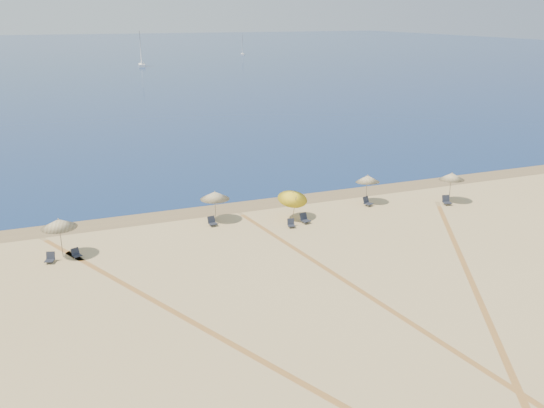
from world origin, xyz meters
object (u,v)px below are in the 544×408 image
(umbrella_1, at_px, (59,224))
(umbrella_3, at_px, (293,196))
(chair_4, at_px, (212,222))
(chair_6, at_px, (305,219))
(sailboat_0, at_px, (141,56))
(umbrella_5, at_px, (452,176))
(umbrella_4, at_px, (368,179))
(sailboat_2, at_px, (243,49))
(chair_2, at_px, (50,258))
(chair_8, at_px, (446,201))
(chair_3, at_px, (76,254))
(chair_7, at_px, (367,202))
(umbrella_2, at_px, (215,195))
(chair_5, at_px, (291,224))

(umbrella_1, relative_size, umbrella_3, 1.06)
(chair_4, distance_m, chair_6, 6.73)
(sailboat_0, bearing_deg, chair_4, -89.11)
(umbrella_5, xyz_separation_m, chair_4, (-19.37, 1.80, -1.87))
(umbrella_4, relative_size, sailboat_2, 0.33)
(umbrella_1, xyz_separation_m, chair_4, (10.21, 1.92, -1.95))
(umbrella_3, xyz_separation_m, umbrella_5, (13.43, -0.91, 0.35))
(umbrella_1, height_order, sailboat_0, sailboat_0)
(chair_2, distance_m, chair_8, 29.73)
(chair_3, relative_size, chair_4, 1.02)
(chair_3, relative_size, sailboat_0, 0.07)
(chair_6, bearing_deg, umbrella_5, -13.45)
(sailboat_2, bearing_deg, chair_8, -83.28)
(umbrella_5, height_order, chair_4, umbrella_5)
(umbrella_5, bearing_deg, chair_8, -145.34)
(chair_6, bearing_deg, chair_3, 167.65)
(chair_4, relative_size, chair_8, 0.86)
(umbrella_5, relative_size, chair_6, 3.07)
(chair_2, relative_size, chair_3, 1.04)
(umbrella_3, relative_size, umbrella_4, 1.02)
(umbrella_5, relative_size, chair_4, 3.55)
(chair_2, height_order, sailboat_2, sailboat_2)
(chair_2, bearing_deg, umbrella_3, 24.25)
(umbrella_4, relative_size, chair_3, 3.32)
(umbrella_4, distance_m, chair_4, 13.10)
(umbrella_5, bearing_deg, chair_4, 174.71)
(umbrella_3, bearing_deg, chair_7, 5.92)
(chair_2, bearing_deg, umbrella_2, 35.03)
(umbrella_3, height_order, chair_5, umbrella_3)
(sailboat_2, bearing_deg, umbrella_4, -85.39)
(chair_8, distance_m, sailboat_2, 169.81)
(chair_3, bearing_deg, chair_5, -22.57)
(chair_5, height_order, sailboat_2, sailboat_2)
(umbrella_5, xyz_separation_m, sailboat_0, (-4.65, 131.58, 0.80))
(umbrella_3, height_order, umbrella_5, umbrella_5)
(umbrella_3, distance_m, sailboat_2, 171.80)
(sailboat_2, bearing_deg, chair_5, -87.64)
(chair_8, bearing_deg, umbrella_5, 46.95)
(sailboat_0, bearing_deg, umbrella_4, -83.41)
(umbrella_5, distance_m, chair_8, 1.98)
(chair_2, bearing_deg, umbrella_4, 25.75)
(umbrella_2, bearing_deg, sailboat_2, 71.07)
(chair_2, relative_size, sailboat_0, 0.08)
(umbrella_1, distance_m, chair_6, 16.78)
(umbrella_2, xyz_separation_m, chair_6, (5.96, -2.73, -1.65))
(chair_7, bearing_deg, chair_6, 174.94)
(sailboat_0, bearing_deg, umbrella_3, -86.48)
(umbrella_4, distance_m, chair_7, 1.84)
(chair_6, relative_size, sailboat_2, 0.11)
(umbrella_2, distance_m, umbrella_5, 19.06)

